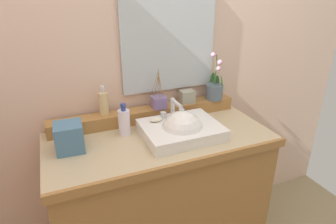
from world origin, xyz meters
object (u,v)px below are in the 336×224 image
object	(u,v)px
soap_dispenser	(104,103)
trinket_box	(187,97)
sink_basin	(182,131)
reed_diffuser	(159,102)
soap_bar	(155,120)
potted_plant	(215,89)
lotion_bottle	(124,122)
tissue_box	(69,137)

from	to	relation	value
soap_dispenser	trinket_box	bearing A→B (deg)	-1.92
sink_basin	reed_diffuser	bearing A→B (deg)	98.52
soap_bar	potted_plant	size ratio (longest dim) A/B	0.24
soap_bar	reed_diffuser	xyz separation A→B (m)	(0.07, 0.15, 0.04)
potted_plant	lotion_bottle	bearing A→B (deg)	-169.94
tissue_box	sink_basin	bearing A→B (deg)	-7.74
soap_bar	tissue_box	bearing A→B (deg)	-177.24
potted_plant	lotion_bottle	distance (m)	0.63
potted_plant	reed_diffuser	bearing A→B (deg)	179.88
sink_basin	lotion_bottle	xyz separation A→B (m)	(-0.27, 0.13, 0.04)
soap_dispenser	tissue_box	size ratio (longest dim) A/B	1.18
soap_dispenser	tissue_box	xyz separation A→B (m)	(-0.21, -0.20, -0.07)
lotion_bottle	tissue_box	world-z (taller)	lotion_bottle
reed_diffuser	tissue_box	size ratio (longest dim) A/B	1.70
potted_plant	trinket_box	world-z (taller)	potted_plant
soap_bar	soap_dispenser	size ratio (longest dim) A/B	0.43
soap_bar	soap_dispenser	world-z (taller)	soap_dispenser
potted_plant	reed_diffuser	xyz separation A→B (m)	(-0.38, 0.00, -0.03)
reed_diffuser	tissue_box	distance (m)	0.55
tissue_box	soap_bar	bearing A→B (deg)	2.76
reed_diffuser	trinket_box	world-z (taller)	reed_diffuser
sink_basin	trinket_box	size ratio (longest dim) A/B	4.68
tissue_box	soap_dispenser	bearing A→B (deg)	43.19
soap_bar	tissue_box	size ratio (longest dim) A/B	0.50
soap_bar	tissue_box	xyz separation A→B (m)	(-0.45, -0.02, -0.00)
trinket_box	tissue_box	distance (m)	0.73
soap_dispenser	reed_diffuser	size ratio (longest dim) A/B	0.70
soap_bar	soap_dispenser	xyz separation A→B (m)	(-0.24, 0.17, 0.07)
trinket_box	potted_plant	bearing A→B (deg)	-0.17
potted_plant	trinket_box	distance (m)	0.19
soap_dispenser	lotion_bottle	xyz separation A→B (m)	(0.08, -0.14, -0.07)
reed_diffuser	lotion_bottle	distance (m)	0.26
reed_diffuser	tissue_box	xyz separation A→B (m)	(-0.52, -0.17, -0.04)
potted_plant	reed_diffuser	size ratio (longest dim) A/B	1.25
sink_basin	potted_plant	xyz separation A→B (m)	(0.34, 0.24, 0.11)
sink_basin	reed_diffuser	distance (m)	0.26
lotion_bottle	potted_plant	bearing A→B (deg)	10.06
reed_diffuser	trinket_box	size ratio (longest dim) A/B	2.72
sink_basin	tissue_box	bearing A→B (deg)	172.26
soap_dispenser	reed_diffuser	bearing A→B (deg)	-5.01
potted_plant	tissue_box	bearing A→B (deg)	-169.39
soap_bar	potted_plant	world-z (taller)	potted_plant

